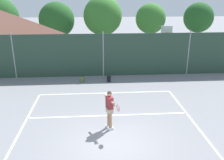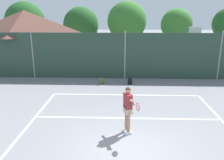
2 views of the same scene
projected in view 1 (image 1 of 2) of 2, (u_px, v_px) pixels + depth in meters
The scene contains 10 objects.
ground_plane at pixel (112, 143), 10.21m from camera, with size 120.00×120.00×0.00m, color gray.
court_markings at pixel (111, 135), 10.81m from camera, with size 8.30×11.10×0.01m.
chainlink_fence at pixel (103, 55), 18.14m from camera, with size 26.09×0.09×3.35m.
basketball_hoop at pixel (166, 41), 19.55m from camera, with size 0.90×0.67×3.55m.
clubhouse_building at pixel (4, 38), 20.19m from camera, with size 7.25×5.17×4.72m.
treeline_backdrop at pixel (84, 18), 26.61m from camera, with size 25.83×3.91×5.75m.
tennis_player at pixel (110, 107), 10.96m from camera, with size 0.57×1.36×1.85m.
tennis_ball at pixel (113, 110), 13.05m from camera, with size 0.07×0.07×0.07m, color #CCE033.
backpack_olive at pixel (82, 80), 17.22m from camera, with size 0.32×0.29×0.46m.
backpack_black at pixel (109, 79), 17.32m from camera, with size 0.29×0.26×0.46m.
Camera 1 is at (-0.63, -8.72, 5.89)m, focal length 39.10 mm.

